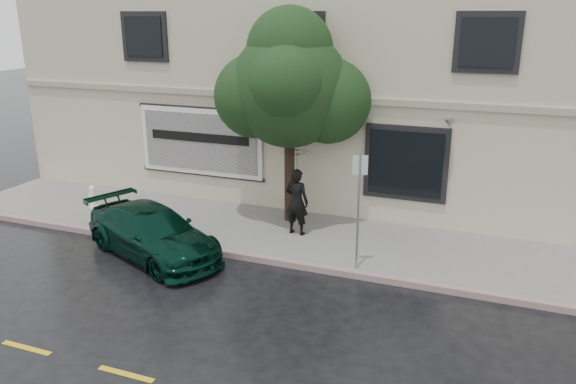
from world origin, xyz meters
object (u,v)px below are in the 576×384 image
(car, at_px, (153,233))
(street_tree, at_px, (290,89))
(fire_hydrant, at_px, (93,197))
(pedestrian, at_px, (297,202))

(car, relative_size, street_tree, 0.79)
(fire_hydrant, bearing_deg, street_tree, 35.27)
(car, bearing_deg, street_tree, -13.08)
(pedestrian, xyz_separation_m, street_tree, (-0.57, 0.95, 2.86))
(street_tree, bearing_deg, car, -126.42)
(car, distance_m, street_tree, 5.27)
(pedestrian, bearing_deg, car, 43.49)
(pedestrian, relative_size, street_tree, 0.34)
(pedestrian, bearing_deg, fire_hydrant, 7.61)
(car, xyz_separation_m, fire_hydrant, (-3.57, 2.10, -0.12))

